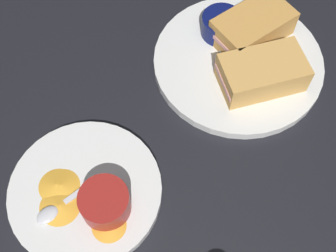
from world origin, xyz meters
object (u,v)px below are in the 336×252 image
(spoon_by_gravy_ramekin, at_px, (56,209))
(sandwich_half_far, at_px, (253,27))
(sandwich_half_near, at_px, (262,73))
(ramekin_light_gravy, at_px, (105,202))
(ramekin_dark_sauce, at_px, (222,25))
(plate_sandwich_main, at_px, (238,62))
(spoon_by_dark_ramekin, at_px, (226,56))
(plate_chips_companion, at_px, (86,191))

(spoon_by_gravy_ramekin, bearing_deg, sandwich_half_far, -134.85)
(sandwich_half_near, distance_m, spoon_by_gravy_ramekin, 0.37)
(sandwich_half_far, bearing_deg, ramekin_light_gravy, 52.44)
(ramekin_dark_sauce, height_order, spoon_by_gravy_ramekin, ramekin_dark_sauce)
(plate_sandwich_main, distance_m, ramekin_light_gravy, 0.33)
(sandwich_half_near, height_order, spoon_by_dark_ramekin, sandwich_half_near)
(plate_sandwich_main, bearing_deg, sandwich_half_near, 123.08)
(plate_sandwich_main, height_order, ramekin_light_gravy, ramekin_light_gravy)
(plate_sandwich_main, distance_m, sandwich_half_far, 0.06)
(plate_sandwich_main, xyz_separation_m, sandwich_half_far, (-0.02, -0.05, 0.03))
(spoon_by_dark_ramekin, distance_m, ramekin_light_gravy, 0.32)
(plate_sandwich_main, xyz_separation_m, ramekin_light_gravy, (0.21, 0.25, 0.03))
(spoon_by_dark_ramekin, bearing_deg, sandwich_half_far, -135.82)
(sandwich_half_near, height_order, ramekin_dark_sauce, sandwich_half_near)
(sandwich_half_near, distance_m, ramekin_light_gravy, 0.31)
(sandwich_half_far, height_order, spoon_by_gravy_ramekin, sandwich_half_far)
(spoon_by_dark_ramekin, bearing_deg, ramekin_light_gravy, 54.11)
(sandwich_half_far, distance_m, spoon_by_gravy_ramekin, 0.43)
(sandwich_half_far, bearing_deg, plate_chips_companion, 45.96)
(plate_sandwich_main, distance_m, ramekin_dark_sauce, 0.07)
(spoon_by_gravy_ramekin, bearing_deg, ramekin_dark_sauce, -128.69)
(plate_sandwich_main, relative_size, ramekin_light_gravy, 4.13)
(sandwich_half_near, relative_size, spoon_by_dark_ramekin, 1.47)
(sandwich_half_far, bearing_deg, spoon_by_gravy_ramekin, 45.15)
(sandwich_half_near, bearing_deg, spoon_by_dark_ramekin, -43.65)
(spoon_by_dark_ramekin, xyz_separation_m, ramekin_light_gravy, (0.18, 0.26, 0.02))
(ramekin_dark_sauce, distance_m, spoon_by_gravy_ramekin, 0.40)
(plate_sandwich_main, bearing_deg, ramekin_light_gravy, 50.69)
(ramekin_dark_sauce, bearing_deg, plate_chips_companion, 52.99)
(plate_sandwich_main, xyz_separation_m, spoon_by_dark_ramekin, (0.02, -0.00, 0.01))
(ramekin_light_gravy, bearing_deg, ramekin_dark_sauce, -120.17)
(spoon_by_dark_ramekin, relative_size, ramekin_light_gravy, 1.45)
(sandwich_half_far, height_order, spoon_by_dark_ramekin, sandwich_half_far)
(sandwich_half_near, xyz_separation_m, ramekin_dark_sauce, (0.06, -0.10, -0.00))
(sandwich_half_far, xyz_separation_m, spoon_by_gravy_ramekin, (0.30, 0.30, -0.02))
(sandwich_half_near, height_order, sandwich_half_far, same)
(plate_sandwich_main, relative_size, spoon_by_gravy_ramekin, 3.28)
(ramekin_dark_sauce, bearing_deg, sandwich_half_far, 168.55)
(ramekin_light_gravy, distance_m, spoon_by_gravy_ramekin, 0.07)
(plate_sandwich_main, bearing_deg, spoon_by_dark_ramekin, -9.04)
(sandwich_half_far, height_order, ramekin_light_gravy, sandwich_half_far)
(sandwich_half_near, distance_m, sandwich_half_far, 0.09)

